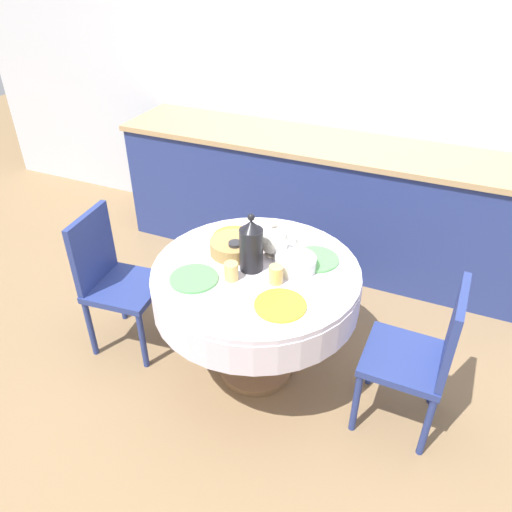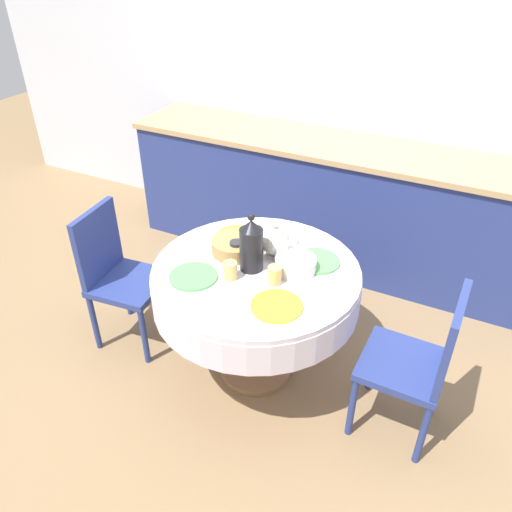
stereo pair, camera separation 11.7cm
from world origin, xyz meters
name	(u,v)px [view 1 (the left image)]	position (x,y,z in m)	size (l,w,h in m)	color
ground_plane	(256,369)	(0.00, 0.00, 0.00)	(12.00, 12.00, 0.00)	#8E704C
wall_back	(351,81)	(0.00, 1.71, 1.30)	(7.00, 0.05, 2.60)	silver
kitchen_counter	(328,202)	(0.00, 1.38, 0.48)	(3.24, 0.64, 0.95)	navy
dining_table	(256,288)	(0.00, 0.00, 0.61)	(1.11, 1.11, 0.74)	olive
chair_left	(423,353)	(0.90, -0.01, 0.50)	(0.41, 0.41, 0.89)	navy
chair_right	(113,276)	(-0.89, -0.10, 0.50)	(0.44, 0.44, 0.89)	navy
plate_near_left	(194,278)	(-0.25, -0.21, 0.75)	(0.25, 0.25, 0.01)	#5BA85B
cup_near_left	(231,271)	(-0.08, -0.13, 0.79)	(0.07, 0.07, 0.10)	#DBB766
plate_near_right	(280,305)	(0.23, -0.24, 0.75)	(0.25, 0.25, 0.01)	yellow
cup_near_right	(276,275)	(0.14, -0.07, 0.79)	(0.07, 0.07, 0.10)	#DBB766
plate_far_left	(234,237)	(-0.24, 0.23, 0.75)	(0.25, 0.25, 0.01)	orange
cup_far_left	(235,250)	(-0.15, 0.05, 0.79)	(0.07, 0.07, 0.10)	#28282D
plate_far_right	(316,259)	(0.26, 0.20, 0.75)	(0.25, 0.25, 0.01)	#5BA85B
cup_far_right	(280,252)	(0.08, 0.13, 0.79)	(0.07, 0.07, 0.10)	white
coffee_carafe	(251,246)	(-0.02, -0.01, 0.88)	(0.12, 0.12, 0.32)	black
teapot	(274,240)	(0.03, 0.17, 0.83)	(0.22, 0.16, 0.20)	silver
bread_basket	(234,247)	(-0.17, 0.09, 0.78)	(0.26, 0.26, 0.08)	#AD844C
fruit_bowl	(296,263)	(0.19, 0.08, 0.78)	(0.21, 0.21, 0.07)	silver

